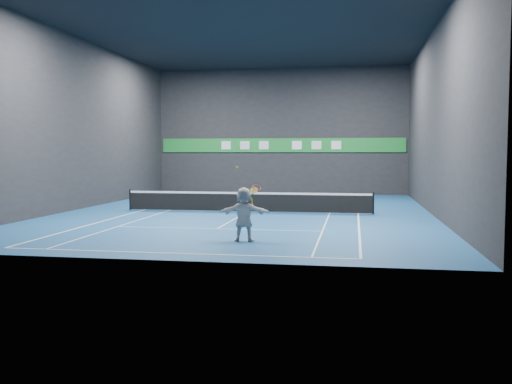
% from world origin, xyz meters
% --- Properties ---
extents(ground, '(26.00, 26.00, 0.00)m').
position_xyz_m(ground, '(0.00, 0.00, 0.00)').
color(ground, navy).
rests_on(ground, ground).
extents(ceiling, '(26.00, 26.00, 0.00)m').
position_xyz_m(ceiling, '(0.00, 0.00, 9.00)').
color(ceiling, black).
rests_on(ceiling, ground).
extents(wall_back, '(18.00, 0.10, 9.00)m').
position_xyz_m(wall_back, '(0.00, 13.00, 4.50)').
color(wall_back, black).
rests_on(wall_back, ground).
extents(wall_front, '(18.00, 0.10, 9.00)m').
position_xyz_m(wall_front, '(0.00, -13.00, 4.50)').
color(wall_front, black).
rests_on(wall_front, ground).
extents(wall_left, '(0.10, 26.00, 9.00)m').
position_xyz_m(wall_left, '(-9.00, 0.00, 4.50)').
color(wall_left, black).
rests_on(wall_left, ground).
extents(wall_right, '(0.10, 26.00, 9.00)m').
position_xyz_m(wall_right, '(9.00, 0.00, 4.50)').
color(wall_right, black).
rests_on(wall_right, ground).
extents(baseline_near, '(10.98, 0.08, 0.01)m').
position_xyz_m(baseline_near, '(0.00, -11.89, 0.00)').
color(baseline_near, white).
rests_on(baseline_near, ground).
extents(baseline_far, '(10.98, 0.08, 0.01)m').
position_xyz_m(baseline_far, '(0.00, 11.89, 0.00)').
color(baseline_far, white).
rests_on(baseline_far, ground).
extents(sideline_doubles_left, '(0.08, 23.78, 0.01)m').
position_xyz_m(sideline_doubles_left, '(-5.49, 0.00, 0.00)').
color(sideline_doubles_left, white).
rests_on(sideline_doubles_left, ground).
extents(sideline_doubles_right, '(0.08, 23.78, 0.01)m').
position_xyz_m(sideline_doubles_right, '(5.49, 0.00, 0.00)').
color(sideline_doubles_right, white).
rests_on(sideline_doubles_right, ground).
extents(sideline_singles_left, '(0.06, 23.78, 0.01)m').
position_xyz_m(sideline_singles_left, '(-4.11, 0.00, 0.00)').
color(sideline_singles_left, white).
rests_on(sideline_singles_left, ground).
extents(sideline_singles_right, '(0.06, 23.78, 0.01)m').
position_xyz_m(sideline_singles_right, '(4.11, 0.00, 0.00)').
color(sideline_singles_right, white).
rests_on(sideline_singles_right, ground).
extents(service_line_near, '(8.23, 0.06, 0.01)m').
position_xyz_m(service_line_near, '(0.00, -6.40, 0.00)').
color(service_line_near, white).
rests_on(service_line_near, ground).
extents(service_line_far, '(8.23, 0.06, 0.01)m').
position_xyz_m(service_line_far, '(0.00, 6.40, 0.00)').
color(service_line_far, white).
rests_on(service_line_far, ground).
extents(center_service_line, '(0.06, 12.80, 0.01)m').
position_xyz_m(center_service_line, '(0.00, 0.00, 0.00)').
color(center_service_line, white).
rests_on(center_service_line, ground).
extents(player, '(1.73, 0.68, 1.83)m').
position_xyz_m(player, '(1.63, -9.24, 0.91)').
color(player, silver).
rests_on(player, ground).
extents(tennis_ball, '(0.07, 0.07, 0.07)m').
position_xyz_m(tennis_ball, '(1.38, -9.15, 2.49)').
color(tennis_ball, '#D8EF27').
rests_on(tennis_ball, player).
extents(tennis_net, '(12.50, 0.10, 1.07)m').
position_xyz_m(tennis_net, '(0.00, 0.00, 0.54)').
color(tennis_net, black).
rests_on(tennis_net, ground).
extents(sponsor_banner, '(17.64, 0.11, 1.00)m').
position_xyz_m(sponsor_banner, '(0.00, 12.93, 3.50)').
color(sponsor_banner, '#1C8430').
rests_on(sponsor_banner, wall_back).
extents(tennis_racket, '(0.49, 0.38, 0.70)m').
position_xyz_m(tennis_racket, '(2.02, -9.19, 1.75)').
color(tennis_racket, red).
rests_on(tennis_racket, player).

